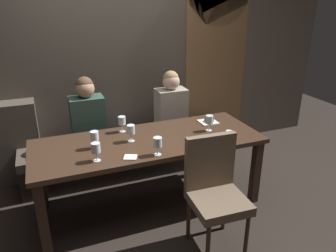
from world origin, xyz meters
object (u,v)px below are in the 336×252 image
Objects in this scene: wine_glass_far_left at (131,130)px; diner_bearded at (171,104)px; wine_glass_end_left at (96,149)px; dessert_plate at (208,121)px; diner_redhead at (87,115)px; espresso_cup at (229,134)px; chair_near_side at (215,187)px; banquette_bench at (131,156)px; wine_glass_far_right at (94,136)px; wine_glass_center_front at (158,143)px; wine_glass_near_left at (209,120)px; wine_glass_near_right at (122,121)px; dining_table at (149,148)px.

diner_bearded is at bearing 44.92° from wine_glass_far_left.
wine_glass_end_left reaches higher than dessert_plate.
diner_redhead is 6.66× the size of espresso_cup.
banquette_bench is at bearing 103.16° from chair_near_side.
chair_near_side is 1.27× the size of diner_bearded.
wine_glass_far_left is 0.35m from wine_glass_far_right.
chair_near_side is 5.98× the size of wine_glass_center_front.
diner_redhead reaches higher than wine_glass_near_left.
espresso_cup is (0.42, 0.49, 0.21)m from chair_near_side.
diner_redhead is at bearing -176.64° from banquette_bench.
wine_glass_far_left is 1.00× the size of wine_glass_near_right.
diner_bearded is at bearing 1.44° from banquette_bench.
wine_glass_near_right is 0.43m from wine_glass_far_right.
wine_glass_far_left is at bearing 123.70° from chair_near_side.
dessert_plate is at bearing 14.42° from dining_table.
dessert_plate is at bearing 65.23° from chair_near_side.
wine_glass_near_right is at bearing 151.44° from espresso_cup.
wine_glass_far_left is (-0.81, 0.04, 0.00)m from wine_glass_near_left.
diner_redhead is at bearing -177.64° from diner_bearded.
wine_glass_end_left is at bearing -178.99° from espresso_cup.
diner_redhead is (-0.81, 1.39, 0.27)m from chair_near_side.
diner_bearded is 1.26m from wine_glass_far_right.
wine_glass_center_front is 0.59m from wine_glass_far_right.
wine_glass_near_left reaches higher than dessert_plate.
diner_bearded is 0.97m from wine_glass_far_left.
wine_glass_near_right is at bearing -148.94° from diner_bearded.
wine_glass_near_right is at bearing 56.47° from wine_glass_end_left.
dessert_plate is at bearing 62.83° from wine_glass_near_left.
wine_glass_far_right is 1.29m from espresso_cup.
chair_near_side is 5.98× the size of wine_glass_far_right.
wine_glass_center_front is (-0.03, -0.33, 0.20)m from dining_table.
diner_bearded is at bearing 103.78° from espresso_cup.
diner_bearded is (0.19, 1.43, 0.26)m from chair_near_side.
wine_glass_near_right and wine_glass_end_left have the same top height.
dining_table is 13.41× the size of wine_glass_center_front.
wine_glass_far_right is at bearing 169.82° from espresso_cup.
dessert_plate is (0.11, 0.21, -0.10)m from wine_glass_near_left.
wine_glass_end_left is (-1.07, -0.96, 0.04)m from diner_bearded.
diner_redhead is at bearing 115.56° from wine_glass_far_left.
wine_glass_near_right is (-0.52, 1.01, 0.29)m from chair_near_side.
wine_glass_far_right is (-0.51, -0.00, 0.20)m from dining_table.
wine_glass_near_right reaches higher than dining_table.
dessert_plate is (0.42, 0.91, 0.20)m from chair_near_side.
diner_bearded is 4.72× the size of wine_glass_far_right.
diner_redhead reaches higher than wine_glass_near_right.
chair_near_side is at bearing -65.25° from dining_table.
wine_glass_far_right is at bearing 139.51° from chair_near_side.
chair_near_side is 5.98× the size of wine_glass_near_left.
wine_glass_near_left is 1.37× the size of espresso_cup.
dining_table is 2.24× the size of chair_near_side.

